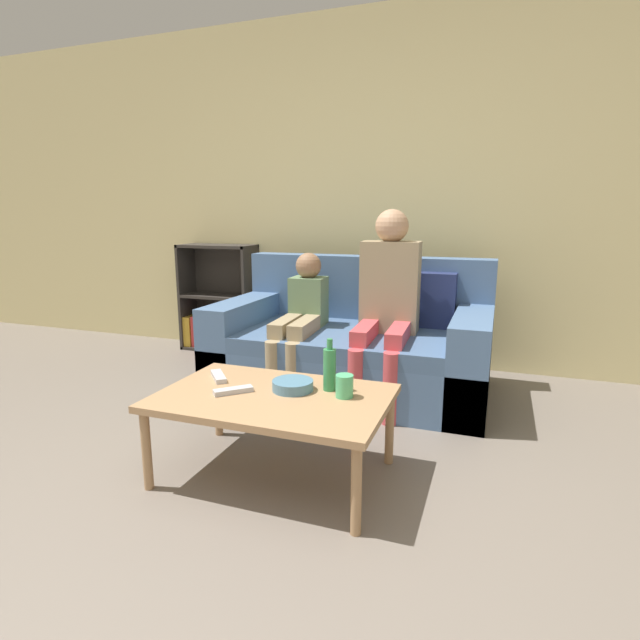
{
  "coord_description": "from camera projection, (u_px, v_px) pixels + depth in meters",
  "views": [
    {
      "loc": [
        0.77,
        -1.0,
        1.14
      ],
      "look_at": [
        -0.11,
        1.44,
        0.59
      ],
      "focal_mm": 28.0,
      "sensor_mm": 36.0,
      "label": 1
    }
  ],
  "objects": [
    {
      "name": "ground_plane",
      "position": [
        182.0,
        625.0,
        1.41
      ],
      "size": [
        22.0,
        22.0,
        0.0
      ],
      "primitive_type": "plane",
      "color": "#70665B"
    },
    {
      "name": "wall_back",
      "position": [
        395.0,
        193.0,
        3.74
      ],
      "size": [
        12.0,
        0.06,
        2.6
      ],
      "color": "beige",
      "rests_on": "ground_plane"
    },
    {
      "name": "couch",
      "position": [
        354.0,
        347.0,
        3.31
      ],
      "size": [
        1.74,
        0.97,
        0.85
      ],
      "color": "#4C6B93",
      "rests_on": "ground_plane"
    },
    {
      "name": "bookshelf",
      "position": [
        219.0,
        310.0,
        4.28
      ],
      "size": [
        0.64,
        0.28,
        0.9
      ],
      "color": "#332D28",
      "rests_on": "ground_plane"
    },
    {
      "name": "coffee_table",
      "position": [
        273.0,
        402.0,
        2.15
      ],
      "size": [
        0.99,
        0.65,
        0.38
      ],
      "color": "#A87F56",
      "rests_on": "ground_plane"
    },
    {
      "name": "person_adult",
      "position": [
        388.0,
        293.0,
        3.06
      ],
      "size": [
        0.37,
        0.67,
        1.17
      ],
      "rotation": [
        0.0,
        0.0,
        0.05
      ],
      "color": "#C6474C",
      "rests_on": "ground_plane"
    },
    {
      "name": "person_child",
      "position": [
        301.0,
        314.0,
        3.22
      ],
      "size": [
        0.26,
        0.67,
        0.89
      ],
      "rotation": [
        0.0,
        0.0,
        0.06
      ],
      "color": "#9E8966",
      "rests_on": "ground_plane"
    },
    {
      "name": "cup_near",
      "position": [
        344.0,
        386.0,
        2.11
      ],
      "size": [
        0.08,
        0.08,
        0.1
      ],
      "color": "#4CB77A",
      "rests_on": "coffee_table"
    },
    {
      "name": "tv_remote_0",
      "position": [
        233.0,
        391.0,
        2.16
      ],
      "size": [
        0.16,
        0.15,
        0.02
      ],
      "rotation": [
        0.0,
        0.0,
        -0.8
      ],
      "color": "#B7B7BC",
      "rests_on": "coffee_table"
    },
    {
      "name": "tv_remote_1",
      "position": [
        218.0,
        376.0,
        2.35
      ],
      "size": [
        0.15,
        0.16,
        0.02
      ],
      "rotation": [
        0.0,
        0.0,
        0.71
      ],
      "color": "#B7B7BC",
      "rests_on": "coffee_table"
    },
    {
      "name": "snack_bowl",
      "position": [
        293.0,
        385.0,
        2.2
      ],
      "size": [
        0.18,
        0.18,
        0.05
      ],
      "color": "teal",
      "rests_on": "coffee_table"
    },
    {
      "name": "bottle",
      "position": [
        330.0,
        369.0,
        2.18
      ],
      "size": [
        0.06,
        0.06,
        0.23
      ],
      "color": "#33844C",
      "rests_on": "coffee_table"
    }
  ]
}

